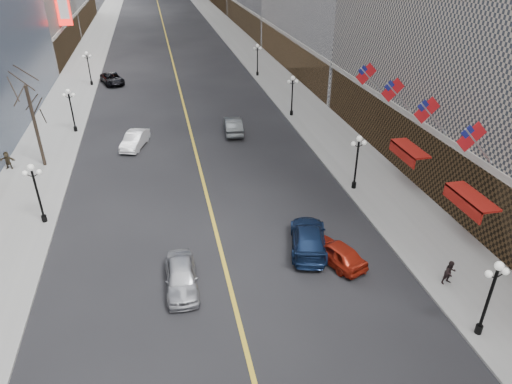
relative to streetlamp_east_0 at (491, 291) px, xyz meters
name	(u,v)px	position (x,y,z in m)	size (l,w,h in m)	color
sidewalk_east	(266,69)	(2.20, 56.00, -2.83)	(6.00, 230.00, 0.15)	gray
sidewalk_west	(79,79)	(-25.80, 56.00, -2.83)	(6.00, 230.00, 0.15)	gray
lane_line	(172,59)	(-11.80, 66.00, -2.89)	(0.25, 200.00, 0.02)	gold
streetlamp_east_0	(491,291)	(0.00, 0.00, 0.00)	(1.26, 0.44, 4.52)	black
streetlamp_east_1	(357,157)	(0.00, 16.00, 0.00)	(1.26, 0.44, 4.52)	black
streetlamp_east_2	(292,92)	(0.00, 34.00, 0.00)	(1.26, 0.44, 4.52)	black
streetlamp_east_3	(257,56)	(0.00, 52.00, 0.00)	(1.26, 0.44, 4.52)	black
streetlamp_west_1	(36,188)	(-23.60, 16.00, 0.00)	(1.26, 0.44, 4.52)	black
streetlamp_west_2	(71,106)	(-23.60, 34.00, 0.00)	(1.26, 0.44, 4.52)	black
streetlamp_west_3	(88,65)	(-23.60, 52.00, 0.00)	(1.26, 0.44, 4.52)	black
flag_2	(473,139)	(3.51, 8.00, 4.39)	(2.87, 0.12, 2.87)	#B2B2B7
flag_3	(429,112)	(3.51, 13.00, 4.39)	(2.87, 0.12, 2.87)	#B2B2B7
flag_4	(395,92)	(3.51, 18.00, 4.39)	(2.87, 0.12, 2.87)	#B2B2B7
flag_5	(368,76)	(3.51, 23.00, 4.39)	(2.87, 0.12, 2.87)	#B2B2B7
awning_b	(469,198)	(4.30, 8.00, 0.18)	(1.40, 4.00, 0.93)	maroon
awning_c	(408,150)	(4.30, 16.00, 0.18)	(1.40, 4.00, 0.93)	maroon
tree_west_far	(29,99)	(-25.30, 26.00, 3.34)	(3.60, 3.60, 7.92)	#2D231C
car_nb_near	(181,277)	(-14.53, 6.94, -2.11)	(1.86, 4.63, 1.58)	#A6A8AE
car_nb_mid	(135,140)	(-17.42, 28.68, -2.14)	(1.61, 4.60, 1.52)	silver
car_nb_far	(112,79)	(-20.80, 52.33, -2.16)	(2.46, 5.34, 1.48)	black
car_sb_near	(308,238)	(-6.15, 9.08, -2.10)	(2.26, 5.55, 1.61)	#132447
car_sb_mid	(336,252)	(-4.89, 7.31, -2.17)	(1.72, 4.27, 1.45)	maroon
car_sb_far	(233,125)	(-7.41, 30.36, -2.08)	(1.73, 4.97, 1.64)	#4D5255
ped_east_walk	(450,273)	(0.71, 3.81, -1.98)	(0.75, 0.41, 1.55)	black
ped_west_far	(7,160)	(-28.20, 25.83, -1.95)	(1.48, 0.43, 1.60)	#2E271A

